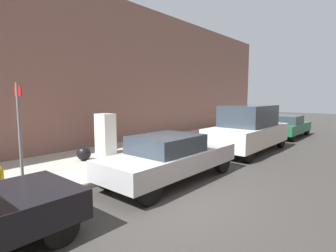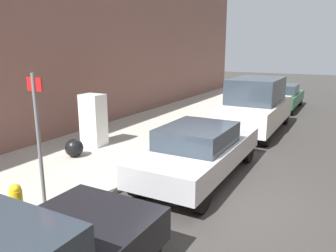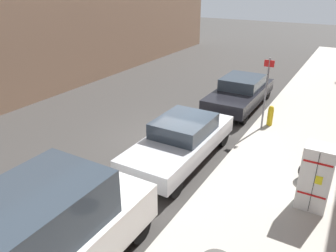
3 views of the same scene
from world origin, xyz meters
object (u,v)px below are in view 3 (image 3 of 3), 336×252
parked_sedan_silver (181,140)px  fire_hydrant (270,115)px  trash_bag (308,172)px  parked_van_white (35,244)px  street_sign_post (266,90)px  parked_sedan_dark (240,92)px  discarded_refrigerator (316,177)px

parked_sedan_silver → fire_hydrant: bearing=-114.5°
trash_bag → parked_sedan_silver: bearing=9.2°
fire_hydrant → parked_van_white: size_ratio=0.16×
street_sign_post → parked_sedan_dark: (1.64, -2.20, -0.95)m
discarded_refrigerator → parked_van_white: 6.44m
street_sign_post → parked_sedan_silver: bearing=65.3°
trash_bag → parked_sedan_dark: size_ratio=0.11×
fire_hydrant → parked_sedan_dark: size_ratio=0.17×
street_sign_post → trash_bag: size_ratio=5.06×
fire_hydrant → parked_sedan_dark: bearing=-43.7°
parked_van_white → fire_hydrant: bearing=-100.8°
street_sign_post → parked_sedan_dark: bearing=-53.2°
street_sign_post → parked_sedan_dark: street_sign_post is taller
street_sign_post → parked_van_white: bearing=79.8°
discarded_refrigerator → street_sign_post: bearing=-60.0°
parked_sedan_dark → parked_van_white: 11.37m
discarded_refrigerator → parked_van_white: bearing=51.1°
discarded_refrigerator → parked_sedan_silver: discarded_refrigerator is taller
street_sign_post → trash_bag: 3.86m
street_sign_post → fire_hydrant: 1.21m
parked_van_white → street_sign_post: bearing=-100.2°
fire_hydrant → trash_bag: (-1.95, 3.40, -0.14)m
trash_bag → discarded_refrigerator: bearing=102.6°
parked_sedan_dark → parked_sedan_silver: parked_sedan_silver is taller
parked_sedan_dark → parked_sedan_silver: 5.76m
discarded_refrigerator → parked_sedan_dark: 7.54m
fire_hydrant → trash_bag: fire_hydrant is taller
discarded_refrigerator → parked_sedan_silver: bearing=-8.3°
fire_hydrant → parked_sedan_silver: 4.42m
parked_sedan_dark → parked_van_white: (-0.00, 11.37, 0.35)m
fire_hydrant → parked_sedan_dark: parked_sedan_dark is taller
parked_sedan_silver → parked_van_white: size_ratio=0.93×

